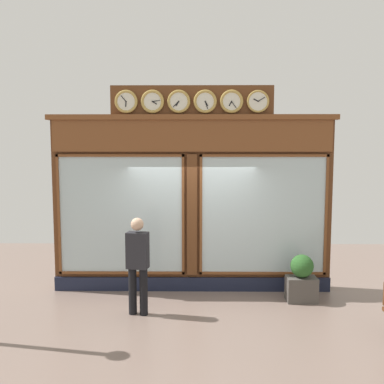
% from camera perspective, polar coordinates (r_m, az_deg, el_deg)
% --- Properties ---
extents(ground_plane, '(14.00, 14.00, 0.00)m').
position_cam_1_polar(ground_plane, '(6.15, -0.31, -21.75)').
color(ground_plane, '#7A665B').
extents(shop_facade, '(5.64, 0.42, 4.07)m').
position_cam_1_polar(shop_facade, '(8.44, 0.01, -1.20)').
color(shop_facade, '#5B3319').
rests_on(shop_facade, ground_plane).
extents(pedestrian, '(0.40, 0.29, 1.69)m').
position_cam_1_polar(pedestrian, '(7.35, -7.36, -9.35)').
color(pedestrian, black).
rests_on(pedestrian, ground_plane).
extents(planter_box, '(0.56, 0.36, 0.46)m').
position_cam_1_polar(planter_box, '(8.35, 14.59, -12.62)').
color(planter_box, '#4C4742').
rests_on(planter_box, ground_plane).
extents(planter_shrub, '(0.43, 0.43, 0.43)m').
position_cam_1_polar(planter_shrub, '(8.22, 14.67, -9.67)').
color(planter_shrub, '#285623').
rests_on(planter_shrub, planter_box).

